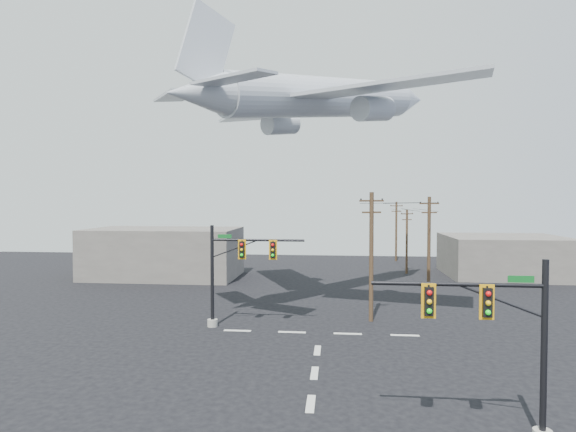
# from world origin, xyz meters

# --- Properties ---
(ground) EXTENTS (120.00, 120.00, 0.00)m
(ground) POSITION_xyz_m (0.00, 0.00, 0.00)
(ground) COLOR black
(ground) RESTS_ON ground
(lane_markings) EXTENTS (14.00, 21.20, 0.01)m
(lane_markings) POSITION_xyz_m (0.00, 5.33, 0.01)
(lane_markings) COLOR beige
(lane_markings) RESTS_ON ground
(signal_mast_near) EXTENTS (7.05, 0.80, 7.26)m
(signal_mast_near) POSITION_xyz_m (7.83, -2.75, 3.90)
(signal_mast_near) COLOR gray
(signal_mast_near) RESTS_ON ground
(signal_mast_far) EXTENTS (7.33, 0.84, 7.66)m
(signal_mast_far) POSITION_xyz_m (-6.61, 12.91, 4.11)
(signal_mast_far) COLOR gray
(signal_mast_far) RESTS_ON ground
(utility_pole_a) EXTENTS (1.95, 0.85, 10.16)m
(utility_pole_a) POSITION_xyz_m (3.90, 15.78, 5.31)
(utility_pole_a) COLOR #49351F
(utility_pole_a) RESTS_ON ground
(utility_pole_b) EXTENTS (1.97, 0.60, 9.85)m
(utility_pole_b) POSITION_xyz_m (10.18, 25.87, 5.15)
(utility_pole_b) COLOR #49351F
(utility_pole_b) RESTS_ON ground
(utility_pole_c) EXTENTS (1.64, 0.66, 8.29)m
(utility_pole_c) POSITION_xyz_m (10.16, 40.66, 4.34)
(utility_pole_c) COLOR #49351F
(utility_pole_c) RESTS_ON ground
(utility_pole_d) EXTENTS (1.90, 0.49, 9.21)m
(utility_pole_d) POSITION_xyz_m (10.37, 53.49, 4.82)
(utility_pole_d) COLOR #49351F
(utility_pole_d) RESTS_ON ground
(power_lines) EXTENTS (8.25, 37.71, 1.20)m
(power_lines) POSITION_xyz_m (9.26, 34.01, 8.57)
(power_lines) COLOR black
(airliner) EXTENTS (25.58, 27.08, 8.27)m
(airliner) POSITION_xyz_m (0.11, 20.04, 18.39)
(airliner) COLOR #A9AFB6
(building_left) EXTENTS (18.00, 10.00, 6.00)m
(building_left) POSITION_xyz_m (-20.00, 35.00, 3.00)
(building_left) COLOR #69635C
(building_left) RESTS_ON ground
(building_right) EXTENTS (14.00, 12.00, 5.00)m
(building_right) POSITION_xyz_m (22.00, 40.00, 2.50)
(building_right) COLOR #69635C
(building_right) RESTS_ON ground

